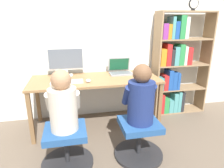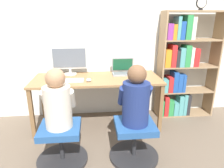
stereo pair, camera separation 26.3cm
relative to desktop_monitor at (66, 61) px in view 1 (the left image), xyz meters
name	(u,v)px [view 1 (the left image)]	position (x,y,z in m)	size (l,w,h in m)	color
ground_plane	(100,137)	(0.39, -0.58, -0.95)	(14.00, 14.00, 0.00)	brown
wall_back	(91,35)	(0.39, 0.19, 0.35)	(10.00, 0.05, 2.60)	silver
desk	(96,83)	(0.39, -0.23, -0.29)	(1.79, 0.70, 0.73)	olive
desktop_monitor	(66,61)	(0.00, 0.00, 0.00)	(0.53, 0.19, 0.41)	beige
laptop	(120,70)	(0.80, -0.04, -0.17)	(0.34, 0.26, 0.23)	gray
keyboard	(67,82)	(0.00, -0.35, -0.21)	(0.42, 0.15, 0.03)	#B2B2B7
computer_mouse_by_keyboard	(88,81)	(0.28, -0.37, -0.20)	(0.06, 0.10, 0.04)	silver
office_chair_left	(67,147)	(-0.03, -1.02, -0.73)	(0.56, 0.56, 0.44)	#262628
office_chair_right	(139,139)	(0.78, -1.03, -0.73)	(0.56, 0.56, 0.44)	#262628
person_at_monitor	(63,104)	(-0.03, -1.01, -0.23)	(0.34, 0.30, 0.63)	beige
person_at_laptop	(141,98)	(0.78, -1.03, -0.22)	(0.35, 0.31, 0.65)	navy
bookshelf	(175,67)	(1.70, -0.03, -0.15)	(0.90, 0.28, 1.64)	#997A56
desk_clock	(194,4)	(1.87, -0.10, 0.78)	(0.15, 0.03, 0.17)	black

